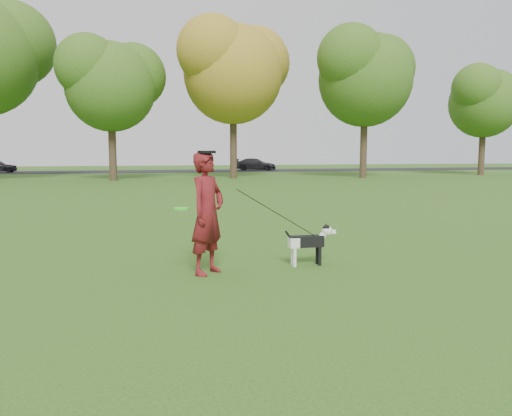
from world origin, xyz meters
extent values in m
plane|color=#285116|center=(0.00, 0.00, 0.00)|extent=(120.00, 120.00, 0.00)
cube|color=black|center=(0.00, 40.00, 0.01)|extent=(120.00, 7.00, 0.02)
imported|color=#590C1E|center=(-1.20, -0.27, 0.93)|extent=(0.78, 0.80, 1.85)
cube|color=black|center=(0.43, -0.07, 0.40)|extent=(0.56, 0.17, 0.18)
cube|color=white|center=(0.22, -0.07, 0.39)|extent=(0.16, 0.18, 0.16)
cylinder|color=white|center=(0.22, -0.13, 0.15)|extent=(0.06, 0.06, 0.30)
cylinder|color=white|center=(0.22, -0.01, 0.15)|extent=(0.06, 0.06, 0.30)
cylinder|color=black|center=(0.64, -0.13, 0.15)|extent=(0.06, 0.06, 0.30)
cylinder|color=black|center=(0.64, -0.01, 0.15)|extent=(0.06, 0.06, 0.30)
cylinder|color=white|center=(0.68, -0.07, 0.44)|extent=(0.18, 0.11, 0.20)
sphere|color=white|center=(0.78, -0.07, 0.55)|extent=(0.17, 0.17, 0.17)
sphere|color=black|center=(0.77, -0.07, 0.59)|extent=(0.13, 0.13, 0.13)
cube|color=white|center=(0.87, -0.07, 0.54)|extent=(0.11, 0.07, 0.06)
sphere|color=black|center=(0.93, -0.07, 0.54)|extent=(0.04, 0.04, 0.04)
cone|color=black|center=(0.77, -0.12, 0.64)|extent=(0.06, 0.06, 0.07)
cone|color=black|center=(0.77, -0.03, 0.64)|extent=(0.06, 0.06, 0.07)
cylinder|color=black|center=(0.16, -0.07, 0.46)|extent=(0.19, 0.04, 0.25)
cylinder|color=black|center=(0.62, -0.07, 0.45)|extent=(0.12, 0.12, 0.02)
imported|color=black|center=(8.61, 40.00, 0.60)|extent=(4.32, 2.90, 1.16)
cylinder|color=#33EE1E|center=(-1.60, -0.42, 1.02)|extent=(0.23, 0.23, 0.02)
cylinder|color=black|center=(-1.20, -0.27, 1.84)|extent=(0.27, 0.27, 0.04)
cylinder|color=#38281C|center=(-4.00, 25.50, 2.10)|extent=(0.48, 0.48, 4.20)
sphere|color=#426B1E|center=(-4.00, 25.50, 6.44)|extent=(5.60, 5.60, 5.60)
cylinder|color=#38281C|center=(4.00, 26.50, 2.52)|extent=(0.48, 0.48, 5.04)
sphere|color=#A58426|center=(4.00, 26.50, 7.73)|extent=(6.72, 6.72, 6.72)
cylinder|color=#38281C|center=(13.00, 25.00, 2.42)|extent=(0.48, 0.48, 4.83)
sphere|color=#426B1E|center=(13.00, 25.00, 7.41)|extent=(6.44, 6.44, 6.44)
cylinder|color=#38281C|center=(24.00, 27.00, 1.99)|extent=(0.48, 0.48, 3.99)
sphere|color=#426B1E|center=(24.00, 27.00, 6.12)|extent=(5.32, 5.32, 5.32)
camera|label=1|loc=(-2.13, -7.67, 1.85)|focal=35.00mm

